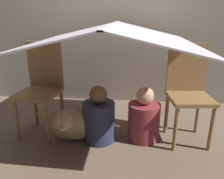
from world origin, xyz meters
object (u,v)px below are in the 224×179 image
object	(u,v)px
person_front	(99,119)
dog	(70,124)
chair_left	(42,85)
person_second	(144,119)
chair_right	(188,89)

from	to	relation	value
person_front	dog	bearing A→B (deg)	-168.57
chair_left	dog	distance (m)	0.50
person_front	person_second	xyz separation A→B (m)	(0.44, 0.06, -0.01)
chair_right	person_front	bearing A→B (deg)	-177.20
chair_right	dog	xyz separation A→B (m)	(-1.13, -0.18, -0.33)
person_second	chair_right	bearing A→B (deg)	9.24
chair_left	dog	size ratio (longest dim) A/B	1.95
person_second	dog	distance (m)	0.73
chair_left	chair_right	bearing A→B (deg)	8.76
chair_left	chair_right	xyz separation A→B (m)	(1.45, 0.00, 0.00)
person_front	chair_right	bearing A→B (deg)	8.57
dog	chair_left	bearing A→B (deg)	150.28
chair_left	person_front	world-z (taller)	chair_left
person_front	dog	distance (m)	0.29
chair_right	dog	bearing A→B (deg)	-176.49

